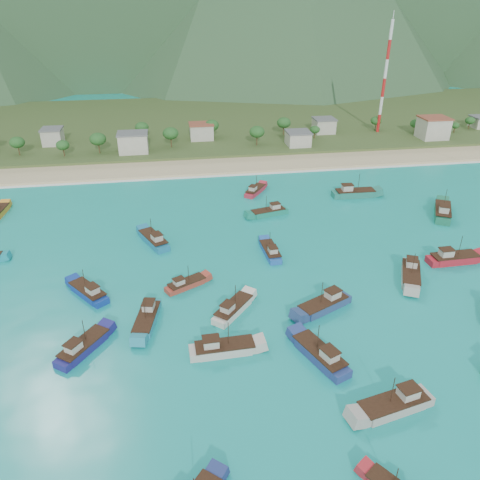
{
  "coord_description": "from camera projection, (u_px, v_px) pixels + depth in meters",
  "views": [
    {
      "loc": [
        -21.35,
        -75.29,
        52.85
      ],
      "look_at": [
        -6.72,
        18.0,
        3.0
      ],
      "focal_mm": 35.0,
      "sensor_mm": 36.0,
      "label": 1
    }
  ],
  "objects": [
    {
      "name": "village",
      "position": [
        256.0,
        134.0,
        180.79
      ],
      "size": [
        221.87,
        24.31,
        7.85
      ],
      "color": "beige",
      "rests_on": "ground"
    },
    {
      "name": "boat_4",
      "position": [
        255.0,
        191.0,
        139.63
      ],
      "size": [
        7.92,
        9.57,
        5.72
      ],
      "rotation": [
        0.0,
        0.0,
        5.67
      ],
      "color": "#B02637",
      "rests_on": "ground"
    },
    {
      "name": "boat_23",
      "position": [
        320.0,
        355.0,
        75.93
      ],
      "size": [
        7.45,
        11.81,
        6.73
      ],
      "rotation": [
        0.0,
        0.0,
        0.39
      ],
      "color": "navy",
      "rests_on": "ground"
    },
    {
      "name": "boat_3",
      "position": [
        154.0,
        240.0,
        111.39
      ],
      "size": [
        7.66,
        11.51,
        6.59
      ],
      "rotation": [
        0.0,
        0.0,
        0.43
      ],
      "color": "#176D98",
      "rests_on": "ground"
    },
    {
      "name": "boat_11",
      "position": [
        186.0,
        285.0,
        94.87
      ],
      "size": [
        8.89,
        6.38,
        5.14
      ],
      "rotation": [
        0.0,
        0.0,
        5.21
      ],
      "color": "#A3382A",
      "rests_on": "ground"
    },
    {
      "name": "boat_29",
      "position": [
        88.0,
        292.0,
        92.07
      ],
      "size": [
        8.77,
        10.03,
        6.11
      ],
      "rotation": [
        0.0,
        0.0,
        0.66
      ],
      "color": "#123595",
      "rests_on": "ground"
    },
    {
      "name": "land",
      "position": [
        213.0,
        123.0,
        215.69
      ],
      "size": [
        400.0,
        110.0,
        2.4
      ],
      "primitive_type": "cube",
      "color": "#385123",
      "rests_on": "ground"
    },
    {
      "name": "boat_30",
      "position": [
        324.0,
        305.0,
        88.14
      ],
      "size": [
        11.65,
        7.94,
        6.69
      ],
      "rotation": [
        0.0,
        0.0,
        2.02
      ],
      "color": "navy",
      "rests_on": "ground"
    },
    {
      "name": "boat_6",
      "position": [
        411.0,
        275.0,
        97.59
      ],
      "size": [
        8.15,
        11.94,
        6.86
      ],
      "rotation": [
        0.0,
        0.0,
        2.69
      ],
      "color": "#ACA49B",
      "rests_on": "ground"
    },
    {
      "name": "boat_24",
      "position": [
        147.0,
        319.0,
        84.39
      ],
      "size": [
        5.28,
        11.06,
        6.28
      ],
      "rotation": [
        0.0,
        0.0,
        2.93
      ],
      "color": "teal",
      "rests_on": "ground"
    },
    {
      "name": "boat_28",
      "position": [
        83.0,
        347.0,
        77.78
      ],
      "size": [
        8.58,
        10.23,
        6.15
      ],
      "rotation": [
        0.0,
        0.0,
        5.66
      ],
      "color": "navy",
      "rests_on": "ground"
    },
    {
      "name": "boat_21",
      "position": [
        223.0,
        349.0,
        77.34
      ],
      "size": [
        11.11,
        3.61,
        6.51
      ],
      "rotation": [
        0.0,
        0.0,
        4.75
      ],
      "color": "beige",
      "rests_on": "ground"
    },
    {
      "name": "boat_8",
      "position": [
        394.0,
        405.0,
        66.69
      ],
      "size": [
        11.93,
        5.72,
        6.78
      ],
      "rotation": [
        0.0,
        0.0,
        1.78
      ],
      "color": "#AAA29A",
      "rests_on": "ground"
    },
    {
      "name": "vegetation",
      "position": [
        207.0,
        133.0,
        179.79
      ],
      "size": [
        272.73,
        25.64,
        8.99
      ],
      "color": "#235623",
      "rests_on": "ground"
    },
    {
      "name": "boat_2",
      "position": [
        443.0,
        212.0,
        125.28
      ],
      "size": [
        9.57,
        13.08,
        7.6
      ],
      "rotation": [
        0.0,
        0.0,
        5.78
      ],
      "color": "#17684B",
      "rests_on": "ground"
    },
    {
      "name": "boat_27",
      "position": [
        233.0,
        309.0,
        87.21
      ],
      "size": [
        8.91,
        9.68,
        6.01
      ],
      "rotation": [
        0.0,
        0.0,
        5.57
      ],
      "color": "beige",
      "rests_on": "ground"
    },
    {
      "name": "boat_17",
      "position": [
        270.0,
        252.0,
        106.72
      ],
      "size": [
        3.42,
        9.86,
        5.74
      ],
      "rotation": [
        0.0,
        0.0,
        0.06
      ],
      "color": "#2055AD",
      "rests_on": "ground"
    },
    {
      "name": "surf_line",
      "position": [
        236.0,
        175.0,
        154.1
      ],
      "size": [
        400.0,
        2.5,
        0.08
      ],
      "primitive_type": "cube",
      "color": "white",
      "rests_on": "ground"
    },
    {
      "name": "boat_25",
      "position": [
        269.0,
        212.0,
        125.76
      ],
      "size": [
        10.68,
        5.42,
        6.06
      ],
      "rotation": [
        0.0,
        0.0,
        1.82
      ],
      "color": "#137D65",
      "rests_on": "ground"
    },
    {
      "name": "beach",
      "position": [
        232.0,
        165.0,
        162.4
      ],
      "size": [
        400.0,
        18.0,
        1.2
      ],
      "primitive_type": "cube",
      "color": "beige",
      "rests_on": "ground"
    },
    {
      "name": "boat_20",
      "position": [
        453.0,
        259.0,
        103.47
      ],
      "size": [
        11.72,
        3.73,
        6.88
      ],
      "rotation": [
        0.0,
        0.0,
        4.74
      ],
      "color": "red",
      "rests_on": "ground"
    },
    {
      "name": "radio_tower",
      "position": [
        385.0,
        78.0,
        186.02
      ],
      "size": [
        1.2,
        1.2,
        42.76
      ],
      "color": "red",
      "rests_on": "ground"
    },
    {
      "name": "boat_10",
      "position": [
        354.0,
        193.0,
        137.01
      ],
      "size": [
        12.73,
        4.1,
        7.46
      ],
      "rotation": [
        0.0,
        0.0,
        4.68
      ],
      "color": "#1E7465",
      "rests_on": "ground"
    },
    {
      "name": "ground",
      "position": [
        287.0,
        292.0,
        93.38
      ],
      "size": [
        600.0,
        600.0,
        0.0
      ],
      "primitive_type": "plane",
      "color": "#0E919A",
      "rests_on": "ground"
    }
  ]
}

